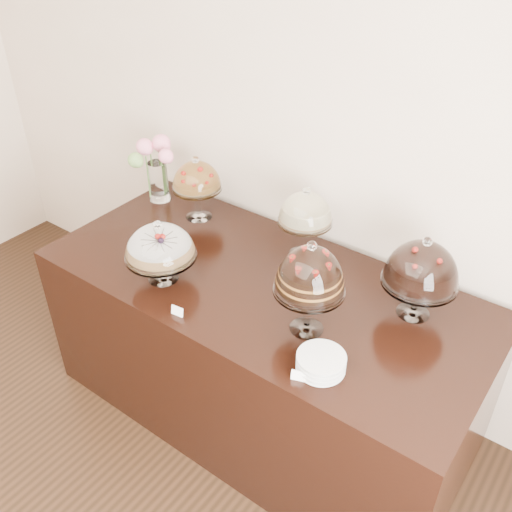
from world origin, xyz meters
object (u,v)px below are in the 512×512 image
Objects in this scene: display_counter at (262,350)px; flower_vase at (155,164)px; cake_stand_sugar_sponge at (160,245)px; cake_stand_fruit_tart at (197,179)px; cake_stand_dark_choco at (422,267)px; cake_stand_choco_layer at (310,274)px; cake_stand_cheesecake at (305,211)px; plate_stack at (321,363)px.

flower_vase reaches higher than display_counter.
cake_stand_fruit_tart reaches higher than cake_stand_sugar_sponge.
cake_stand_dark_choco is 1.33m from cake_stand_fruit_tart.
cake_stand_choco_layer is at bearing -18.77° from flower_vase.
cake_stand_choco_layer is 1.17× the size of cake_stand_cheesecake.
cake_stand_cheesecake is (0.03, 0.32, 0.70)m from display_counter.
cake_stand_dark_choco is at bearing -2.74° from flower_vase.
plate_stack is at bearing -32.03° from display_counter.
cake_stand_fruit_tart is at bearing 177.20° from cake_stand_dark_choco.
cake_stand_dark_choco is at bearing 17.76° from display_counter.
cake_stand_dark_choco is (0.33, 0.37, -0.04)m from cake_stand_choco_layer.
plate_stack is (0.93, -0.07, -0.16)m from cake_stand_sugar_sponge.
cake_stand_sugar_sponge is (-0.40, -0.26, 0.65)m from display_counter.
plate_stack is at bearing -52.64° from cake_stand_cheesecake.
cake_stand_dark_choco reaches higher than cake_stand_cheesecake.
cake_stand_cheesecake is (-0.32, 0.47, -0.04)m from cake_stand_choco_layer.
cake_stand_fruit_tart is at bearing 152.51° from plate_stack.
plate_stack is at bearing -4.17° from cake_stand_sugar_sponge.
flower_vase is at bearing 135.84° from cake_stand_sugar_sponge.
cake_stand_fruit_tart is (-1.00, 0.44, -0.05)m from cake_stand_choco_layer.
flower_vase is at bearing 157.42° from plate_stack.
cake_stand_sugar_sponge is at bearing -65.74° from cake_stand_fruit_tart.
cake_stand_fruit_tart reaches higher than plate_stack.
cake_stand_sugar_sponge is 0.89× the size of flower_vase.
flower_vase reaches higher than plate_stack.
cake_stand_choco_layer reaches higher than cake_stand_dark_choco.
cake_stand_sugar_sponge is 0.72m from cake_stand_cheesecake.
flower_vase is at bearing 163.12° from display_counter.
flower_vase is (-1.32, 0.45, -0.07)m from cake_stand_choco_layer.
cake_stand_sugar_sponge is at bearing -44.16° from flower_vase.
display_counter is 5.70× the size of cake_stand_cheesecake.
cake_stand_choco_layer is 1.40m from flower_vase.
cake_stand_cheesecake is 2.02× the size of plate_stack.
plate_stack is (1.50, -0.62, -0.19)m from flower_vase.
display_counter is at bearing -23.52° from cake_stand_fruit_tart.
cake_stand_sugar_sponge is 1.18m from cake_stand_dark_choco.
cake_stand_sugar_sponge reaches higher than plate_stack.
cake_stand_dark_choco is 1.08× the size of cake_stand_fruit_tart.
display_counter is 0.84m from cake_stand_choco_layer.
cake_stand_dark_choco reaches higher than display_counter.
flower_vase is at bearing 177.52° from cake_stand_fruit_tart.
display_counter is 5.74× the size of flower_vase.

